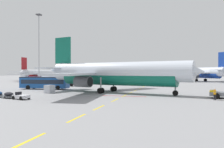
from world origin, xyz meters
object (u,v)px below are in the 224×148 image
ground_power_truck (78,80)px  airliner_far_center (38,74)px  ground_crew_worker (215,94)px  uld_cargo_container (50,89)px  baggage_train (3,94)px  airliner_foreground (114,73)px  apron_shuttle_bus (45,82)px  apron_light_mast_near (39,40)px  catering_truck (49,80)px  airliner_mid_left (199,73)px

ground_power_truck → airliner_far_center: bearing=138.2°
ground_crew_worker → ground_power_truck: bearing=141.8°
uld_cargo_container → baggage_train: bearing=-108.2°
airliner_foreground → ground_crew_worker: bearing=-23.7°
apron_shuttle_bus → apron_light_mast_near: apron_light_mast_near is taller
airliner_foreground → ground_crew_worker: (17.81, -7.81, -2.96)m
baggage_train → apron_light_mast_near: (-26.15, 50.36, 16.46)m
apron_light_mast_near → apron_shuttle_bus: bearing=-55.0°
baggage_train → ground_crew_worker: ground_crew_worker is taller
airliner_far_center → apron_shuttle_bus: airliner_far_center is taller
ground_crew_worker → uld_cargo_container: size_ratio=0.90×
baggage_train → apron_shuttle_bus: bearing=101.4°
catering_truck → uld_cargo_container: 28.75m
ground_power_truck → baggage_train: (1.28, -32.61, -1.11)m
ground_power_truck → ground_crew_worker: bearing=-38.2°
baggage_train → uld_cargo_container: (3.04, 9.25, 0.27)m
airliner_far_center → apron_light_mast_near: size_ratio=1.06×
airliner_far_center → catering_truck: (23.12, -28.86, -1.69)m
airliner_foreground → apron_shuttle_bus: (-18.83, 4.81, -2.20)m
airliner_foreground → baggage_train: size_ratio=2.99×
apron_light_mast_near → airliner_foreground: bearing=-41.8°
ground_power_truck → apron_light_mast_near: (-24.88, 17.75, 15.35)m
ground_power_truck → baggage_train: size_ratio=0.59×
ground_crew_worker → airliner_foreground: bearing=156.3°
uld_cargo_container → airliner_far_center: bearing=125.4°
airliner_mid_left → baggage_train: bearing=-115.5°
airliner_foreground → baggage_train: bearing=-138.5°
apron_shuttle_bus → airliner_far_center: bearing=125.1°
airliner_mid_left → airliner_far_center: airliner_mid_left is taller
airliner_foreground → apron_light_mast_near: apron_light_mast_near is taller
airliner_mid_left → ground_power_truck: size_ratio=4.56×
airliner_far_center → baggage_train: bearing=-60.9°
airliner_far_center → catering_truck: bearing=-51.3°
catering_truck → airliner_foreground: bearing=-37.2°
ground_crew_worker → apron_light_mast_near: size_ratio=0.06×
airliner_foreground → baggage_train: (-15.16, -13.42, -3.42)m
airliner_foreground → airliner_far_center: (-50.09, 49.30, -0.62)m
airliner_foreground → ground_power_truck: size_ratio=5.04×
baggage_train → uld_cargo_container: 9.74m
airliner_mid_left → airliner_far_center: 74.12m
airliner_far_center → ground_power_truck: airliner_far_center is taller
airliner_mid_left → uld_cargo_container: size_ratio=16.21×
uld_cargo_container → apron_light_mast_near: bearing=125.4°
baggage_train → ground_crew_worker: (32.98, 5.61, 0.46)m
ground_power_truck → baggage_train: bearing=-87.8°
airliner_foreground → apron_shuttle_bus: 19.56m
airliner_far_center → ground_crew_worker: 88.75m
airliner_mid_left → catering_truck: (-49.28, -44.74, -2.29)m
airliner_far_center → ground_crew_worker: (67.90, -57.10, -2.34)m
airliner_mid_left → ground_crew_worker: size_ratio=17.98×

